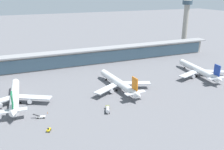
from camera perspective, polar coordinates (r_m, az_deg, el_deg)
name	(u,v)px	position (r m, az deg, el deg)	size (l,w,h in m)	color
ground_plane	(118,89)	(180.72, 1.31, -3.21)	(1200.00, 1200.00, 0.00)	slate
airliner_left_stand	(15,96)	(168.13, -21.62, -4.61)	(45.53, 59.29, 15.78)	white
airliner_centre_stand	(119,83)	(177.99, 1.64, -1.85)	(45.46, 59.31, 15.78)	white
airliner_right_stand	(199,70)	(218.06, 19.52, 1.04)	(45.37, 59.30, 15.78)	white
service_truck_near_nose_olive	(108,109)	(147.80, -1.03, -7.88)	(5.14, 8.84, 2.95)	olive
service_truck_under_wing_white	(41,117)	(147.07, -16.21, -9.26)	(6.89, 3.36, 2.70)	silver
service_truck_mid_apron_yellow	(49,130)	(133.44, -14.47, -12.20)	(2.89, 3.33, 2.05)	yellow
terminal_building	(89,56)	(238.82, -5.31, 4.35)	(270.31, 12.80, 15.20)	#9E998E
control_tower	(186,18)	(325.05, 16.77, 12.47)	(12.00, 12.00, 63.76)	#9E998E
safety_cone_charlie	(47,113)	(151.39, -14.74, -8.47)	(0.62, 0.62, 0.70)	orange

